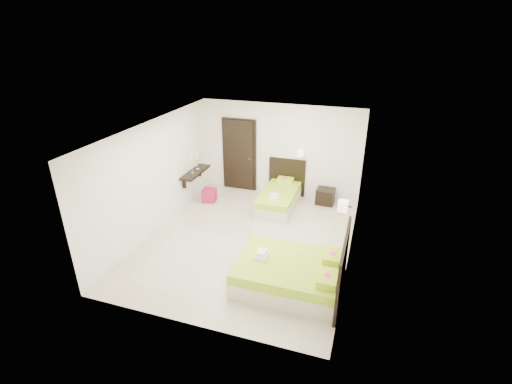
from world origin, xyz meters
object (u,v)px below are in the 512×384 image
(nightstand, at_px, (325,196))
(bed_single, at_px, (280,197))
(bed_double, at_px, (294,273))
(ottoman, at_px, (209,195))

(nightstand, bearing_deg, bed_single, -153.70)
(nightstand, bearing_deg, bed_double, -88.45)
(ottoman, bearing_deg, bed_double, -43.20)
(bed_double, distance_m, ottoman, 4.19)
(bed_single, distance_m, ottoman, 1.96)
(bed_double, height_order, nightstand, bed_double)
(bed_double, bearing_deg, ottoman, 136.80)
(nightstand, xyz_separation_m, ottoman, (-3.08, -0.87, -0.04))
(bed_double, relative_size, ottoman, 5.50)
(bed_single, height_order, nightstand, bed_single)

